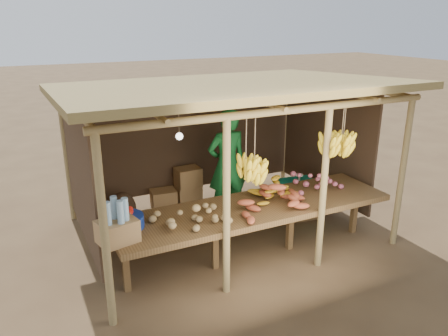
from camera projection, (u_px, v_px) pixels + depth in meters
name	position (u px, v px, depth m)	size (l,w,h in m)	color
ground	(224.00, 230.00, 6.99)	(60.00, 60.00, 0.00)	brown
stall_structure	(228.00, 113.00, 6.35)	(4.70, 3.50, 2.43)	olive
counter	(255.00, 210.00, 5.94)	(3.90, 1.05, 0.80)	brown
potato_heap	(190.00, 210.00, 5.36)	(0.87, 0.52, 0.36)	#9A7F4F
sweet_potato_heap	(274.00, 196.00, 5.76)	(1.03, 0.62, 0.36)	#AC4B2C
onion_heap	(313.00, 179.00, 6.38)	(0.88, 0.53, 0.36)	#B8596C
banana_pile	(275.00, 187.00, 6.11)	(0.63, 0.38, 0.35)	gold
tomato_basin	(125.00, 220.00, 5.26)	(0.45, 0.45, 0.24)	navy
bottle_box	(117.00, 226.00, 4.90)	(0.49, 0.42, 0.53)	#9C7446
vendor	(227.00, 165.00, 7.13)	(0.68, 0.45, 1.88)	#176B2C
tarp_crate	(297.00, 198.00, 7.39)	(0.73, 0.65, 0.80)	brown
carton_stack	(180.00, 190.00, 7.79)	(0.91, 0.36, 0.68)	#9C7446
burlap_sacks	(111.00, 208.00, 7.15)	(0.83, 0.44, 0.59)	#44301F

